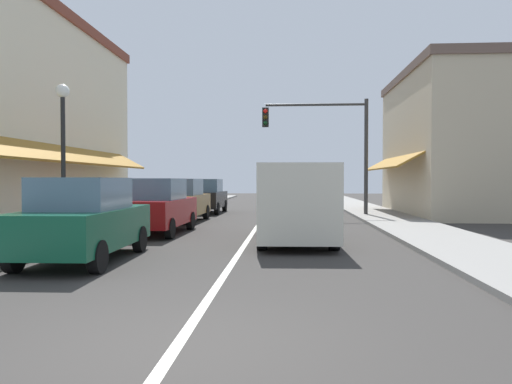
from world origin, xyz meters
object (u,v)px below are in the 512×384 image
object	(u,v)px
traffic_signal_mast_arm	(329,136)
street_lamp_left_near	(63,135)
parked_car_third_left	(181,200)
parked_car_second_left	(156,206)
parked_car_nearest_left	(84,220)
van_in_lane	(295,201)
parked_car_far_left	(206,196)

from	to	relation	value
traffic_signal_mast_arm	street_lamp_left_near	bearing A→B (deg)	-127.97
parked_car_third_left	street_lamp_left_near	bearing A→B (deg)	-102.58
parked_car_second_left	traffic_signal_mast_arm	size ratio (longest dim) A/B	0.75
parked_car_nearest_left	street_lamp_left_near	size ratio (longest dim) A/B	0.96
parked_car_second_left	van_in_lane	size ratio (longest dim) A/B	0.79
parked_car_third_left	traffic_signal_mast_arm	xyz separation A→B (m)	(6.33, 3.41, 2.90)
parked_car_second_left	parked_car_third_left	xyz separation A→B (m)	(-0.22, 4.50, 0.00)
traffic_signal_mast_arm	van_in_lane	bearing A→B (deg)	-100.15
parked_car_nearest_left	parked_car_third_left	distance (m)	9.79
parked_car_third_left	van_in_lane	bearing A→B (deg)	-52.39
parked_car_nearest_left	parked_car_second_left	distance (m)	5.29
parked_car_third_left	traffic_signal_mast_arm	size ratio (longest dim) A/B	0.75
parked_car_far_left	van_in_lane	world-z (taller)	van_in_lane
van_in_lane	street_lamp_left_near	distance (m)	6.58
parked_car_third_left	van_in_lane	size ratio (longest dim) A/B	0.79
parked_car_far_left	street_lamp_left_near	bearing A→B (deg)	-97.98
van_in_lane	street_lamp_left_near	xyz separation A→B (m)	(-6.30, -0.62, 1.80)
parked_car_nearest_left	van_in_lane	size ratio (longest dim) A/B	0.79
van_in_lane	traffic_signal_mast_arm	world-z (taller)	traffic_signal_mast_arm
parked_car_nearest_left	parked_car_second_left	size ratio (longest dim) A/B	1.00
traffic_signal_mast_arm	street_lamp_left_near	size ratio (longest dim) A/B	1.28
traffic_signal_mast_arm	parked_car_nearest_left	bearing A→B (deg)	-115.25
parked_car_nearest_left	parked_car_third_left	bearing A→B (deg)	89.56
traffic_signal_mast_arm	street_lamp_left_near	distance (m)	13.08
parked_car_nearest_left	parked_car_far_left	world-z (taller)	same
parked_car_nearest_left	street_lamp_left_near	xyz separation A→B (m)	(-1.81, 2.91, 2.07)
parked_car_far_left	traffic_signal_mast_arm	xyz separation A→B (m)	(6.20, -1.93, 2.90)
parked_car_third_left	parked_car_nearest_left	bearing A→B (deg)	-88.08
traffic_signal_mast_arm	street_lamp_left_near	xyz separation A→B (m)	(-8.03, -10.29, -0.82)
parked_car_second_left	parked_car_far_left	size ratio (longest dim) A/B	1.01
van_in_lane	street_lamp_left_near	world-z (taller)	street_lamp_left_near
traffic_signal_mast_arm	parked_car_second_left	bearing A→B (deg)	-127.71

